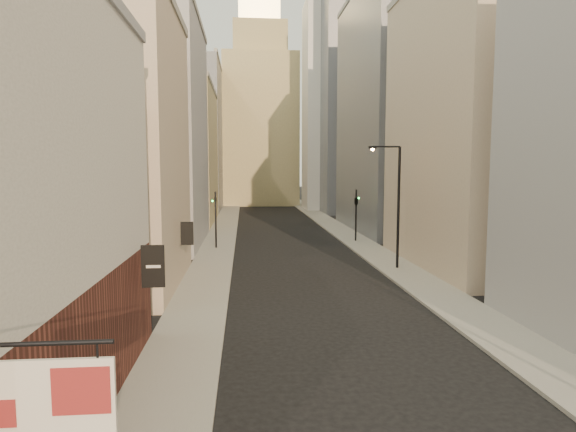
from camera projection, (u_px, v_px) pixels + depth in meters
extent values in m
cube|color=gray|center=(225.00, 226.00, 57.83)|extent=(3.00, 140.00, 0.15)
cube|color=gray|center=(332.00, 225.00, 58.99)|extent=(3.00, 140.00, 0.15)
cylinder|color=black|center=(11.00, 345.00, 5.78)|extent=(2.40, 0.06, 0.06)
cube|color=beige|center=(49.00, 403.00, 5.89)|extent=(1.60, 0.06, 1.10)
cube|color=maroon|center=(82.00, 390.00, 5.91)|extent=(0.70, 0.10, 0.60)
cube|color=maroon|center=(2.00, 413.00, 5.85)|extent=(0.35, 0.10, 0.35)
cube|color=blue|center=(43.00, 423.00, 9.13)|extent=(0.08, 0.40, 0.50)
cube|color=black|center=(153.00, 266.00, 16.78)|extent=(0.80, 0.08, 1.50)
cube|color=black|center=(187.00, 233.00, 26.71)|extent=(0.70, 0.08, 1.30)
cube|color=tan|center=(107.00, 151.00, 27.81)|extent=(8.00, 12.00, 16.00)
cube|color=#97969B|center=(156.00, 135.00, 43.47)|extent=(8.00, 16.00, 20.00)
cube|color=tan|center=(182.00, 156.00, 61.46)|extent=(8.00, 18.00, 17.00)
cube|color=gray|center=(197.00, 138.00, 80.93)|extent=(8.00, 20.00, 24.00)
cube|color=tan|center=(474.00, 125.00, 33.72)|extent=(8.00, 16.00, 20.00)
cube|color=gray|center=(390.00, 114.00, 53.24)|extent=(8.00, 20.00, 26.00)
cube|color=gray|center=(376.00, 60.00, 80.34)|extent=(20.00, 22.00, 50.00)
cube|color=tan|center=(260.00, 132.00, 93.61)|extent=(14.00, 14.00, 28.00)
cube|color=tan|center=(260.00, 42.00, 91.92)|extent=(10.00, 10.00, 6.00)
cylinder|color=#FFCC72|center=(259.00, 12.00, 91.37)|extent=(8.00, 8.00, 5.00)
cube|color=silver|center=(328.00, 108.00, 80.42)|extent=(8.00, 8.00, 34.00)
cylinder|color=black|center=(398.00, 209.00, 32.93)|extent=(0.19, 0.19, 8.45)
cylinder|color=black|center=(386.00, 147.00, 32.43)|extent=(1.88, 0.12, 0.11)
cube|color=black|center=(373.00, 147.00, 32.35)|extent=(0.52, 0.21, 0.17)
sphere|color=#FF943F|center=(373.00, 149.00, 32.36)|extent=(0.23, 0.23, 0.23)
cylinder|color=black|center=(216.00, 221.00, 41.48)|extent=(0.16, 0.16, 5.00)
imported|color=black|center=(215.00, 201.00, 41.31)|extent=(0.56, 0.56, 1.33)
sphere|color=#19E533|center=(213.00, 201.00, 41.28)|extent=(0.16, 0.16, 0.16)
cylinder|color=black|center=(356.00, 216.00, 45.46)|extent=(0.16, 0.16, 5.00)
imported|color=black|center=(356.00, 198.00, 45.29)|extent=(0.71, 0.71, 1.32)
sphere|color=#19E533|center=(359.00, 198.00, 45.31)|extent=(0.16, 0.16, 0.16)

